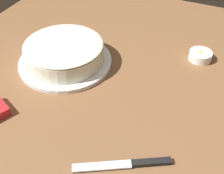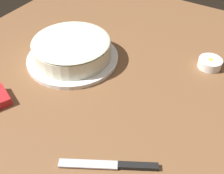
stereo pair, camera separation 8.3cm
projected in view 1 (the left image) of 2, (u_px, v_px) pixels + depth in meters
ground_plane at (143, 117)px, 0.79m from camera, size 1.54×1.54×0.00m
frosted_cake at (64, 53)px, 0.95m from camera, size 0.31×0.31×0.09m
spreading_knife at (131, 164)px, 0.67m from camera, size 0.13×0.22×0.01m
sprinkle_bowl_yellow at (200, 55)px, 0.98m from camera, size 0.08×0.08×0.03m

